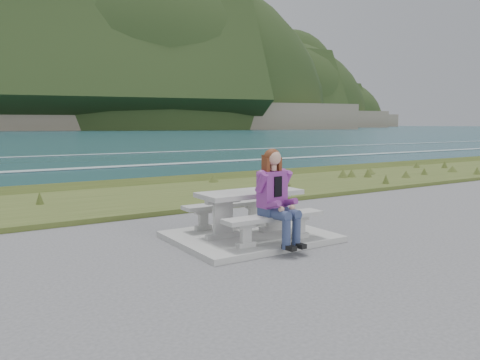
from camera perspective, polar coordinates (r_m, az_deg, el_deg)
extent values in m
cube|color=#999994|center=(8.19, 1.19, -6.90)|extent=(2.60, 2.10, 0.10)
cube|color=#999994|center=(7.89, -2.10, -6.76)|extent=(0.62, 0.12, 0.08)
cube|color=#999994|center=(7.82, -2.10, -4.66)|extent=(0.34, 0.09, 0.51)
cube|color=#999994|center=(7.77, -2.11, -2.53)|extent=(0.62, 0.12, 0.08)
cube|color=#999994|center=(8.47, 4.25, -5.83)|extent=(0.62, 0.12, 0.08)
cube|color=#999994|center=(8.41, 4.27, -3.86)|extent=(0.34, 0.09, 0.51)
cube|color=#999994|center=(8.36, 4.29, -1.88)|extent=(0.62, 0.12, 0.08)
cube|color=#999994|center=(8.04, 1.21, -1.63)|extent=(1.80, 0.75, 0.08)
cube|color=#999994|center=(7.31, 0.71, -7.86)|extent=(0.30, 0.12, 0.08)
cube|color=#999994|center=(7.27, 0.71, -6.71)|extent=(0.17, 0.09, 0.22)
cube|color=#999994|center=(7.24, 0.71, -5.56)|extent=(0.30, 0.12, 0.08)
cube|color=#999994|center=(7.93, 7.30, -6.73)|extent=(0.30, 0.12, 0.08)
cube|color=#999994|center=(7.90, 7.31, -5.67)|extent=(0.17, 0.09, 0.22)
cube|color=#999994|center=(7.87, 7.33, -4.61)|extent=(0.30, 0.12, 0.08)
cube|color=#999994|center=(7.53, 4.17, -4.51)|extent=(1.80, 0.35, 0.07)
cube|color=#999994|center=(8.48, -4.50, -5.81)|extent=(0.30, 0.12, 0.08)
cube|color=#999994|center=(8.45, -4.51, -4.82)|extent=(0.17, 0.09, 0.22)
cube|color=#999994|center=(8.42, -4.52, -3.82)|extent=(0.30, 0.12, 0.08)
cube|color=#999994|center=(9.03, 1.59, -5.02)|extent=(0.30, 0.12, 0.08)
cube|color=#999994|center=(9.00, 1.59, -4.08)|extent=(0.17, 0.09, 0.22)
cube|color=#999994|center=(8.97, 1.59, -3.14)|extent=(0.30, 0.12, 0.08)
cube|color=#999994|center=(8.67, -1.37, -2.99)|extent=(1.80, 0.35, 0.07)
cube|color=#364A1B|center=(12.58, -11.54, -2.42)|extent=(160.00, 4.50, 0.22)
cube|color=#6F6753|center=(15.30, -15.43, -0.90)|extent=(160.00, 0.80, 2.20)
cube|color=#B6C1C4|center=(21.41, -20.11, -3.63)|extent=(220.00, 3.00, 0.06)
cube|color=#B6C1C4|center=(29.19, -23.50, -1.08)|extent=(220.00, 2.00, 0.06)
cube|color=#B6C1C4|center=(41.03, -26.15, 0.91)|extent=(220.00, 1.40, 0.06)
cube|color=#6F6753|center=(362.50, -10.79, 7.54)|extent=(296.14, 193.70, 18.00)
ellipsoid|color=black|center=(362.55, -10.80, 8.01)|extent=(311.77, 210.10, 222.25)
cube|color=#6F6753|center=(535.98, 4.83, 7.37)|extent=(224.66, 148.06, 18.00)
ellipsoid|color=black|center=(536.01, 4.83, 7.69)|extent=(236.23, 161.33, 169.95)
cube|color=#6F6753|center=(715.55, 10.23, 7.14)|extent=(197.87, 126.05, 18.00)
ellipsoid|color=black|center=(715.57, 10.23, 7.38)|extent=(207.79, 137.80, 124.20)
cube|color=navy|center=(7.37, 5.24, -5.77)|extent=(0.48, 0.80, 0.58)
cube|color=#87318D|center=(7.45, 3.94, -1.11)|extent=(0.47, 0.30, 0.58)
sphere|color=tan|center=(7.38, 4.09, 2.73)|extent=(0.25, 0.25, 0.25)
sphere|color=#4E2A11|center=(7.40, 3.95, 2.82)|extent=(0.27, 0.27, 0.27)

